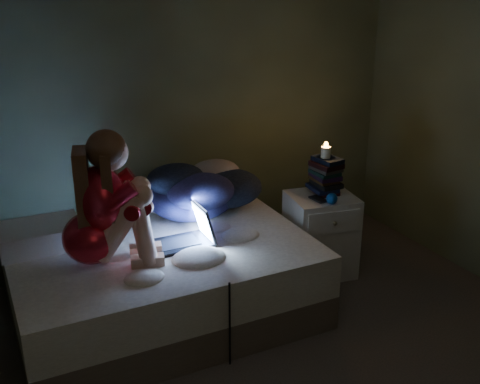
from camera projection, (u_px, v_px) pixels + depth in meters
wall_back at (180, 92)px, 4.31m from camera, size 3.60×0.02×2.60m
bed at (161, 277)px, 3.79m from camera, size 1.86×1.39×0.51m
pillow at (40, 236)px, 3.63m from camera, size 0.50×0.36×0.14m
woman at (87, 200)px, 3.27m from camera, size 0.57×0.44×0.82m
laptop at (180, 226)px, 3.61m from camera, size 0.38×0.27×0.27m
clothes_pile at (192, 187)px, 4.07m from camera, size 0.82×0.75×0.41m
nightstand at (320, 234)px, 4.29m from camera, size 0.52×0.48×0.62m
book_stack at (324, 175)px, 4.19m from camera, size 0.19×0.25×0.28m
candle at (326, 152)px, 4.13m from camera, size 0.07×0.07×0.08m
phone at (320, 199)px, 4.10m from camera, size 0.10×0.15×0.01m
blue_orb at (335, 198)px, 4.03m from camera, size 0.08×0.08×0.08m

